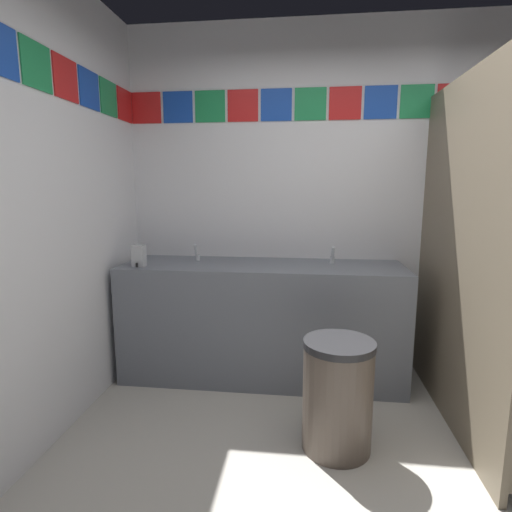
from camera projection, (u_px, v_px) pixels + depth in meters
wall_back at (358, 199)px, 3.22m from camera, size 3.67×0.09×2.72m
vanity_counter at (262, 320)px, 3.12m from camera, size 2.11×0.62×0.89m
faucet_left at (197, 254)px, 3.19m from camera, size 0.04×0.10×0.14m
faucet_right at (332, 257)px, 3.06m from camera, size 0.04×0.10×0.14m
soap_dispenser at (139, 256)px, 2.95m from camera, size 0.09×0.09×0.16m
stall_divider at (509, 264)px, 2.15m from camera, size 0.92×1.53×2.12m
trash_bin at (337, 395)px, 2.25m from camera, size 0.39×0.39×0.64m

